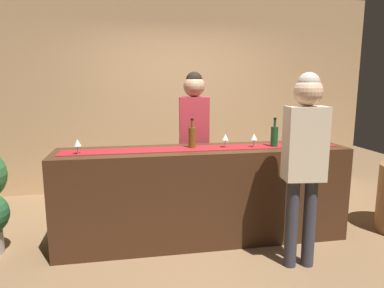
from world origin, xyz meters
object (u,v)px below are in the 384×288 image
Objects in this scene: wine_bottle_green at (274,136)px; wine_glass_far_end at (77,143)px; wine_glass_near_customer at (254,137)px; wine_glass_mid_counter at (225,138)px; customer_sipping at (305,150)px; bartender at (194,129)px; wine_bottle_amber at (192,137)px.

wine_bottle_green is 2.10× the size of wine_glass_far_end.
wine_glass_far_end is at bearing -178.58° from wine_glass_near_customer.
customer_sipping reaches higher than wine_glass_mid_counter.
wine_bottle_green is 2.10× the size of wine_glass_near_customer.
wine_glass_mid_counter and wine_glass_far_end have the same top height.
wine_glass_mid_counter is at bearing 116.16° from bartender.
wine_glass_mid_counter is at bearing 174.22° from wine_glass_near_customer.
wine_glass_mid_counter is 0.62m from bartender.
bartender is (1.22, 0.66, 0.01)m from wine_glass_far_end.
wine_bottle_green is 0.64m from customer_sipping.
wine_bottle_green is 0.18× the size of customer_sipping.
customer_sipping is (0.21, -0.65, -0.02)m from wine_glass_near_customer.
wine_glass_far_end is (-1.72, -0.04, 0.00)m from wine_glass_near_customer.
wine_glass_far_end is (-1.43, -0.07, 0.00)m from wine_glass_mid_counter.
customer_sipping is (-0.00, -0.64, -0.02)m from wine_bottle_green.
wine_bottle_amber is 1.11m from customer_sipping.
wine_bottle_green is 1.00× the size of wine_bottle_amber.
wine_glass_mid_counter is 1.43m from wine_glass_far_end.
wine_glass_far_end is at bearing 168.90° from customer_sipping.
wine_glass_far_end is 2.03m from customer_sipping.
wine_glass_far_end is (-1.09, -0.12, -0.01)m from wine_bottle_amber.
wine_glass_near_customer is 0.68m from customer_sipping.
wine_bottle_amber is 0.18× the size of customer_sipping.
customer_sipping is (1.94, -0.60, -0.02)m from wine_glass_far_end.
bartender is at bearing 77.39° from wine_bottle_amber.
wine_glass_near_customer is 1.00× the size of wine_glass_mid_counter.
wine_bottle_green is 0.22m from wine_glass_near_customer.
wine_bottle_amber is at bearing 173.41° from wine_glass_near_customer.
wine_glass_mid_counter is 0.08× the size of bartender.
wine_bottle_amber is at bearing 6.01° from wine_glass_far_end.
wine_bottle_amber is (-0.84, 0.08, 0.00)m from wine_bottle_green.
wine_bottle_amber is 0.17× the size of bartender.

